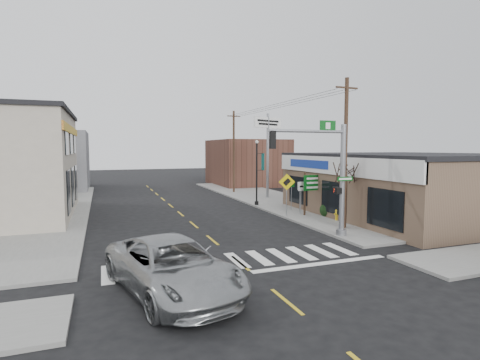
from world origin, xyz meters
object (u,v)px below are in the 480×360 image
object	(u,v)px
dance_center_sign	(268,135)
utility_pole_far	(234,151)
guide_sign	(314,187)
bare_tree	(346,168)
traffic_signal_pole	(331,168)
lamp_post	(257,167)
fire_hydrant	(337,214)
suv	(172,266)
utility_pole_near	(345,152)

from	to	relation	value
dance_center_sign	utility_pole_far	xyz separation A→B (m)	(-1.50, 4.95, -1.41)
guide_sign	bare_tree	size ratio (longest dim) A/B	0.67
dance_center_sign	bare_tree	bearing A→B (deg)	-120.04
traffic_signal_pole	lamp_post	distance (m)	11.04
traffic_signal_pole	fire_hydrant	xyz separation A→B (m)	(2.81, 3.44, -3.09)
suv	traffic_signal_pole	size ratio (longest dim) A/B	1.05
traffic_signal_pole	utility_pole_near	world-z (taller)	utility_pole_near
traffic_signal_pole	utility_pole_far	size ratio (longest dim) A/B	0.71
traffic_signal_pole	dance_center_sign	world-z (taller)	dance_center_sign
traffic_signal_pole	utility_pole_far	distance (m)	19.92
lamp_post	dance_center_sign	bearing A→B (deg)	38.88
dance_center_sign	suv	bearing A→B (deg)	-146.78
fire_hydrant	utility_pole_near	bearing A→B (deg)	-115.65
lamp_post	utility_pole_far	distance (m)	8.97
dance_center_sign	utility_pole_near	distance (m)	13.67
fire_hydrant	utility_pole_near	world-z (taller)	utility_pole_near
suv	fire_hydrant	distance (m)	13.95
suv	utility_pole_near	xyz separation A→B (m)	(10.59, 5.68, 3.52)
dance_center_sign	bare_tree	size ratio (longest dim) A/B	1.77
guide_sign	dance_center_sign	size ratio (longest dim) A/B	0.38
bare_tree	utility_pole_far	size ratio (longest dim) A/B	0.52
lamp_post	utility_pole_far	world-z (taller)	utility_pole_far
traffic_signal_pole	fire_hydrant	world-z (taller)	traffic_signal_pole
utility_pole_near	dance_center_sign	bearing A→B (deg)	80.61
fire_hydrant	bare_tree	world-z (taller)	bare_tree
bare_tree	guide_sign	bearing A→B (deg)	83.42
traffic_signal_pole	bare_tree	world-z (taller)	traffic_signal_pole
suv	utility_pole_far	size ratio (longest dim) A/B	0.75
utility_pole_near	utility_pole_far	distance (m)	18.46
fire_hydrant	dance_center_sign	bearing A→B (deg)	87.50
lamp_post	dance_center_sign	world-z (taller)	dance_center_sign
utility_pole_near	traffic_signal_pole	bearing A→B (deg)	-146.18
dance_center_sign	utility_pole_near	world-z (taller)	utility_pole_near
bare_tree	suv	bearing A→B (deg)	-151.42
suv	dance_center_sign	xyz separation A→B (m)	(12.09, 19.19, 4.89)
guide_sign	bare_tree	distance (m)	4.39
suv	fire_hydrant	xyz separation A→B (m)	(11.59, 7.76, -0.34)
guide_sign	utility_pole_near	world-z (taller)	utility_pole_near
guide_sign	utility_pole_near	size ratio (longest dim) A/B	0.35
bare_tree	utility_pole_near	size ratio (longest dim) A/B	0.52
traffic_signal_pole	suv	bearing A→B (deg)	-154.15
fire_hydrant	dance_center_sign	world-z (taller)	dance_center_sign
suv	utility_pole_far	bearing A→B (deg)	52.67
lamp_post	bare_tree	distance (m)	9.54
bare_tree	lamp_post	bearing A→B (deg)	98.24
suv	utility_pole_near	world-z (taller)	utility_pole_near
suv	utility_pole_near	size ratio (longest dim) A/B	0.74
guide_sign	utility_pole_far	world-z (taller)	utility_pole_far
suv	lamp_post	world-z (taller)	lamp_post
lamp_post	utility_pole_near	size ratio (longest dim) A/B	0.61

